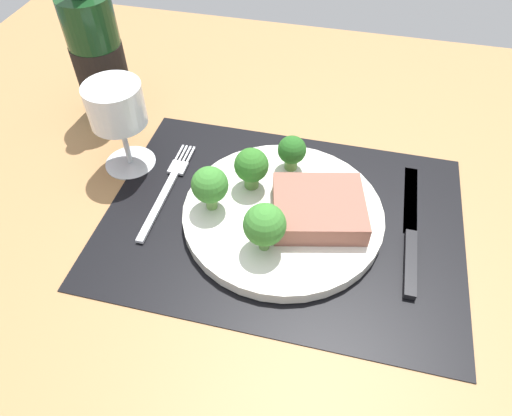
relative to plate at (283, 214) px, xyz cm
name	(u,v)px	position (x,y,z in cm)	size (l,w,h in cm)	color
ground_plane	(282,226)	(0.00, 0.00, -2.60)	(140.00, 110.00, 3.00)	#996D42
placemat	(283,218)	(0.00, 0.00, -0.95)	(46.89, 34.49, 0.30)	black
plate	(283,214)	(0.00, 0.00, 0.00)	(26.27, 26.27, 1.60)	silver
steak	(319,208)	(4.53, 0.08, 2.24)	(11.44, 10.09, 2.88)	#8C5647
broccoli_center	(210,186)	(-9.20, -1.65, 4.68)	(4.72, 4.72, 6.36)	#6B994C
broccoli_front_edge	(251,166)	(-5.08, 3.37, 4.37)	(4.59, 4.59, 6.06)	#5B8942
broccoli_near_steak	(265,225)	(-1.05, -6.54, 4.86)	(5.09, 5.09, 6.68)	#5B8942
broccoli_back_left	(292,151)	(-0.54, 8.22, 3.88)	(3.97, 3.97, 5.25)	#5B8942
fork	(167,188)	(-16.80, 1.42, -0.55)	(2.40, 19.20, 0.50)	silver
knife	(411,236)	(16.59, 0.53, -0.50)	(1.80, 23.00, 0.80)	black
wine_bottle	(98,56)	(-32.78, 17.36, 8.97)	(7.96, 7.96, 28.82)	#143819
wine_glass	(117,110)	(-24.30, 5.65, 8.44)	(7.79, 7.79, 13.30)	silver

